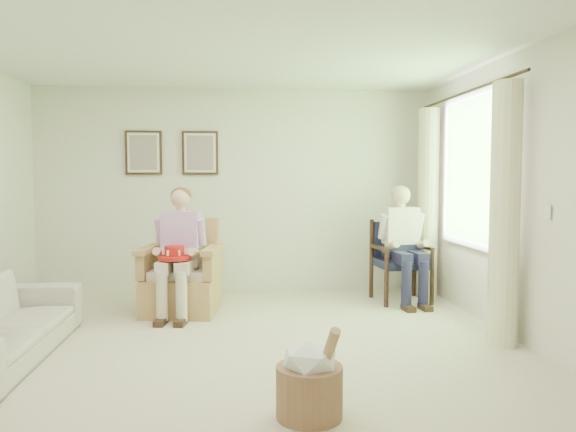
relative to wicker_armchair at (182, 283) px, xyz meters
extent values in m
plane|color=beige|center=(0.60, -1.67, -0.32)|extent=(5.50, 5.50, 0.00)
cube|color=silver|center=(0.60, 1.08, 0.98)|extent=(5.00, 0.04, 2.60)
cube|color=silver|center=(0.60, -4.42, 0.98)|extent=(5.00, 0.04, 2.60)
cube|color=silver|center=(3.10, -1.67, 0.98)|extent=(0.04, 5.50, 2.60)
cube|color=white|center=(0.60, -1.67, 2.28)|extent=(5.00, 5.50, 0.02)
cube|color=#2D6B23|center=(3.07, -0.47, 1.23)|extent=(0.02, 1.40, 1.50)
cube|color=white|center=(3.06, -0.47, 2.01)|extent=(0.04, 1.52, 0.06)
cube|color=white|center=(3.06, -0.47, 0.45)|extent=(0.04, 1.52, 0.06)
cylinder|color=#382114|center=(2.97, -0.47, 2.03)|extent=(0.03, 2.50, 0.03)
cylinder|color=beige|center=(2.93, -1.45, 0.83)|extent=(0.34, 0.34, 2.30)
cylinder|color=beige|center=(2.93, 0.51, 0.83)|extent=(0.34, 0.34, 2.30)
cube|color=#382114|center=(-0.55, 1.05, 1.46)|extent=(0.45, 0.03, 0.55)
cube|color=silver|center=(-0.55, 1.03, 1.46)|extent=(0.39, 0.01, 0.49)
cube|color=tan|center=(-0.55, 1.02, 1.46)|extent=(0.33, 0.01, 0.43)
cube|color=#382114|center=(0.15, 1.05, 1.46)|extent=(0.45, 0.03, 0.55)
cube|color=silver|center=(0.15, 1.03, 1.46)|extent=(0.39, 0.01, 0.49)
cube|color=tan|center=(0.15, 1.02, 1.46)|extent=(0.33, 0.01, 0.43)
cube|color=tan|center=(0.00, -0.03, -0.12)|extent=(0.76, 0.74, 0.40)
cube|color=beige|center=(0.00, -0.06, 0.12)|extent=(0.59, 0.57, 0.09)
cube|color=tan|center=(0.00, 0.28, 0.40)|extent=(0.70, 0.21, 0.59)
cube|color=tan|center=(-0.35, -0.03, 0.23)|extent=(0.09, 0.68, 0.28)
cube|color=tan|center=(0.35, -0.03, 0.23)|extent=(0.09, 0.68, 0.28)
cylinder|color=black|center=(2.27, 0.05, -0.12)|extent=(0.05, 0.05, 0.41)
cylinder|color=black|center=(2.82, 0.05, -0.12)|extent=(0.05, 0.05, 0.41)
cylinder|color=black|center=(2.27, 0.57, -0.12)|extent=(0.05, 0.05, 0.41)
cylinder|color=black|center=(2.82, 0.57, -0.12)|extent=(0.05, 0.05, 0.41)
cube|color=#1C203D|center=(2.54, 0.31, 0.13)|extent=(0.54, 0.52, 0.09)
cube|color=#1C203D|center=(2.54, 0.56, 0.38)|extent=(0.50, 0.06, 0.46)
cube|color=beige|center=(0.00, -0.06, 0.28)|extent=(0.40, 0.26, 0.16)
cube|color=#D69EE0|center=(0.00, -0.04, 0.56)|extent=(0.39, 0.24, 0.46)
sphere|color=#DDAD8E|center=(0.00, -0.05, 0.93)|extent=(0.21, 0.21, 0.21)
ellipsoid|color=brown|center=(0.00, -0.03, 0.95)|extent=(0.22, 0.22, 0.18)
cube|color=beige|center=(-0.10, -0.28, 0.23)|extent=(0.14, 0.44, 0.13)
cube|color=beige|center=(0.10, -0.28, 0.23)|extent=(0.14, 0.44, 0.13)
cylinder|color=beige|center=(-0.10, -0.48, -0.04)|extent=(0.12, 0.12, 0.50)
cylinder|color=beige|center=(0.10, -0.48, -0.04)|extent=(0.12, 0.12, 0.50)
cube|color=#1E1B3D|center=(2.54, 0.31, 0.29)|extent=(0.40, 0.26, 0.16)
cube|color=silver|center=(2.54, 0.33, 0.57)|extent=(0.39, 0.24, 0.46)
sphere|color=#DDAD8E|center=(2.54, 0.32, 0.94)|extent=(0.21, 0.21, 0.21)
ellipsoid|color=#B7B2AD|center=(2.54, 0.35, 0.96)|extent=(0.22, 0.22, 0.18)
cube|color=#1E1B3D|center=(2.44, 0.09, 0.24)|extent=(0.14, 0.44, 0.13)
cube|color=#1E1B3D|center=(2.64, 0.09, 0.24)|extent=(0.14, 0.44, 0.13)
cylinder|color=#1E1B3D|center=(2.44, -0.11, -0.04)|extent=(0.12, 0.12, 0.51)
cylinder|color=#1E1B3D|center=(2.64, -0.11, -0.04)|extent=(0.12, 0.12, 0.51)
cylinder|color=red|center=(-0.04, -0.34, 0.33)|extent=(0.33, 0.33, 0.04)
cylinder|color=red|center=(-0.04, -0.34, 0.39)|extent=(0.20, 0.20, 0.12)
cube|color=white|center=(0.07, -0.34, 0.39)|extent=(0.04, 0.01, 0.05)
cube|color=white|center=(0.02, -0.25, 0.39)|extent=(0.03, 0.04, 0.05)
cube|color=white|center=(-0.09, -0.25, 0.39)|extent=(0.03, 0.04, 0.05)
cube|color=white|center=(-0.14, -0.34, 0.39)|extent=(0.04, 0.01, 0.05)
cube|color=white|center=(-0.09, -0.43, 0.39)|extent=(0.03, 0.04, 0.05)
cube|color=white|center=(0.02, -0.43, 0.39)|extent=(0.03, 0.04, 0.05)
cylinder|color=tan|center=(1.03, -2.80, -0.16)|extent=(0.43, 0.43, 0.32)
ellipsoid|color=white|center=(1.03, -2.80, 0.04)|extent=(0.37, 0.37, 0.22)
cylinder|color=#A57F56|center=(1.12, -2.85, 0.04)|extent=(0.16, 0.29, 0.48)
camera|label=1|loc=(0.58, -6.13, 1.16)|focal=35.00mm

